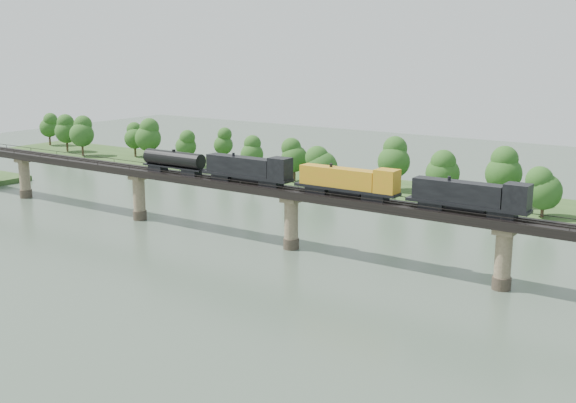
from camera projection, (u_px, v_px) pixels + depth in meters
The scene contains 6 objects.
ground at pixel (182, 294), 111.44m from camera, with size 400.00×400.00×0.00m, color #39483A.
far_bank at pixel (415, 194), 179.65m from camera, with size 300.00×24.00×1.60m, color #2A461C.
bridge at pixel (291, 220), 134.39m from camera, with size 236.00×30.00×11.50m.
bridge_superstructure at pixel (291, 187), 133.01m from camera, with size 220.00×4.90×0.75m.
far_treeline at pixel (378, 162), 178.84m from camera, with size 289.06×17.54×13.60m.
freight_train at pixel (312, 177), 130.02m from camera, with size 80.80×3.15×5.56m.
Camera 1 is at (73.33, -77.82, 38.16)m, focal length 45.00 mm.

